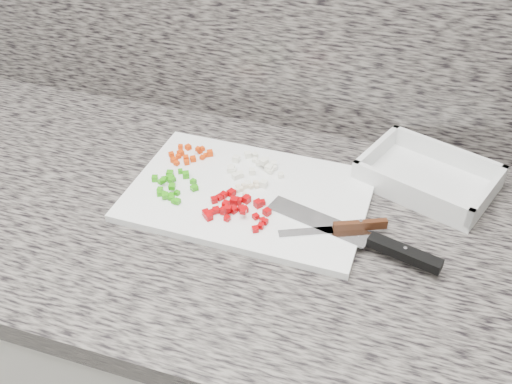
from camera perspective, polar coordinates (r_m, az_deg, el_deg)
cabinet at (r=1.33m, az=-4.19°, el=-17.11°), size 3.92×0.62×0.86m
countertop at (r=1.00m, az=-5.36°, el=-2.29°), size 3.96×0.64×0.04m
cutting_board at (r=0.99m, az=-0.74°, el=-0.31°), size 0.41×0.28×0.01m
carrot_pile at (r=1.08m, az=-6.70°, el=3.73°), size 0.08×0.07×0.02m
onion_pile at (r=1.03m, az=-0.12°, el=2.46°), size 0.11×0.10×0.02m
green_pepper_pile at (r=1.00m, az=-8.33°, el=0.72°), size 0.09×0.09×0.02m
red_pepper_pile at (r=0.95m, az=-2.06°, el=-1.54°), size 0.11×0.09×0.02m
garlic_pile at (r=0.99m, az=-0.92°, el=0.40°), size 0.04×0.05×0.01m
chef_knife at (r=0.90m, az=11.65°, el=-4.86°), size 0.29×0.11×0.02m
paring_knife at (r=0.92m, az=9.03°, el=-3.48°), size 0.17×0.08×0.02m
tray at (r=1.06m, az=16.77°, el=1.34°), size 0.26×0.23×0.05m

